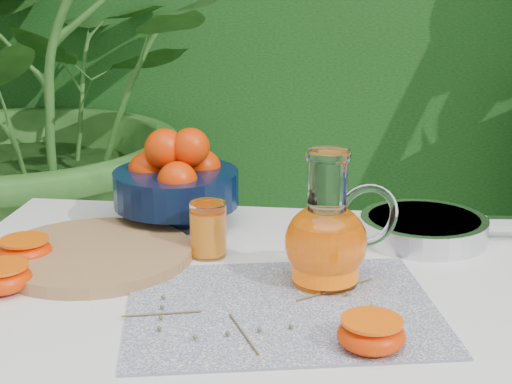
# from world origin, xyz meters

# --- Properties ---
(potted_plant_left) EXTENTS (2.26, 2.26, 1.68)m
(potted_plant_left) POSITION_xyz_m (-0.93, 1.13, 0.84)
(potted_plant_left) COLOR #2C6021
(potted_plant_left) RESTS_ON ground
(white_table) EXTENTS (1.00, 0.70, 0.75)m
(white_table) POSITION_xyz_m (-0.12, 0.02, 0.67)
(white_table) COLOR white
(white_table) RESTS_ON ground
(placemat) EXTENTS (0.49, 0.42, 0.00)m
(placemat) POSITION_xyz_m (-0.06, -0.09, 0.75)
(placemat) COLOR #0D1E4C
(placemat) RESTS_ON white_table
(cutting_board) EXTENTS (0.35, 0.35, 0.02)m
(cutting_board) POSITION_xyz_m (-0.38, 0.05, 0.76)
(cutting_board) COLOR #A27A49
(cutting_board) RESTS_ON white_table
(fruit_bowl) EXTENTS (0.28, 0.28, 0.18)m
(fruit_bowl) POSITION_xyz_m (-0.29, 0.25, 0.83)
(fruit_bowl) COLOR black
(fruit_bowl) RESTS_ON white_table
(juice_pitcher) EXTENTS (0.19, 0.16, 0.20)m
(juice_pitcher) POSITION_xyz_m (-0.01, 0.00, 0.82)
(juice_pitcher) COLOR white
(juice_pitcher) RESTS_ON white_table
(juice_tumbler) EXTENTS (0.07, 0.07, 0.09)m
(juice_tumbler) POSITION_xyz_m (-0.20, 0.09, 0.80)
(juice_tumbler) COLOR white
(juice_tumbler) RESTS_ON white_table
(saute_pan) EXTENTS (0.39, 0.24, 0.04)m
(saute_pan) POSITION_xyz_m (0.16, 0.22, 0.77)
(saute_pan) COLOR silver
(saute_pan) RESTS_ON white_table
(orange_halves) EXTENTS (0.64, 0.32, 0.04)m
(orange_halves) POSITION_xyz_m (-0.30, -0.08, 0.77)
(orange_halves) COLOR #F82902
(orange_halves) RESTS_ON white_table
(thyme_sprigs) EXTENTS (0.34, 0.27, 0.01)m
(thyme_sprigs) POSITION_xyz_m (-0.10, -0.11, 0.76)
(thyme_sprigs) COLOR brown
(thyme_sprigs) RESTS_ON white_table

